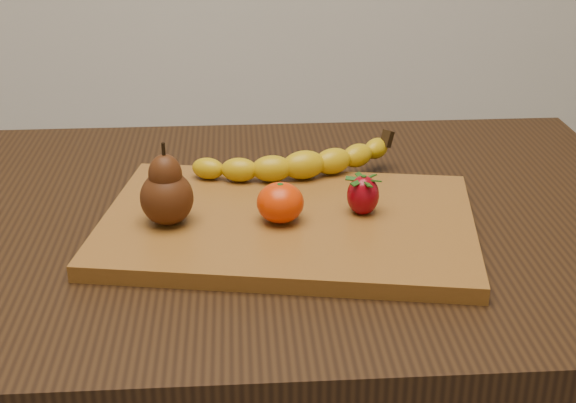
{
  "coord_description": "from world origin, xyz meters",
  "views": [
    {
      "loc": [
        -0.05,
        -0.93,
        1.21
      ],
      "look_at": [
        0.01,
        -0.05,
        0.8
      ],
      "focal_mm": 50.0,
      "sensor_mm": 36.0,
      "label": 1
    }
  ],
  "objects": [
    {
      "name": "table",
      "position": [
        0.0,
        0.0,
        0.66
      ],
      "size": [
        1.0,
        0.7,
        0.76
      ],
      "color": "black",
      "rests_on": "ground"
    },
    {
      "name": "mandarin",
      "position": [
        -0.0,
        -0.06,
        0.8
      ],
      "size": [
        0.07,
        0.07,
        0.05
      ],
      "primitive_type": "ellipsoid",
      "rotation": [
        0.0,
        0.0,
        -0.35
      ],
      "color": "red",
      "rests_on": "cutting_board"
    },
    {
      "name": "strawberry",
      "position": [
        0.1,
        -0.05,
        0.8
      ],
      "size": [
        0.05,
        0.05,
        0.05
      ],
      "primitive_type": null,
      "rotation": [
        0.0,
        0.0,
        -0.31
      ],
      "color": "maroon",
      "rests_on": "cutting_board"
    },
    {
      "name": "pear",
      "position": [
        -0.14,
        -0.06,
        0.83
      ],
      "size": [
        0.07,
        0.07,
        0.1
      ],
      "primitive_type": null,
      "rotation": [
        0.0,
        0.0,
        0.11
      ],
      "color": "#441F0B",
      "rests_on": "cutting_board"
    },
    {
      "name": "cutting_board",
      "position": [
        0.01,
        -0.05,
        0.77
      ],
      "size": [
        0.49,
        0.37,
        0.02
      ],
      "primitive_type": "cube",
      "rotation": [
        0.0,
        0.0,
        -0.17
      ],
      "color": "brown",
      "rests_on": "table"
    },
    {
      "name": "banana",
      "position": [
        0.03,
        0.07,
        0.8
      ],
      "size": [
        0.26,
        0.12,
        0.04
      ],
      "primitive_type": null,
      "rotation": [
        0.0,
        0.0,
        0.24
      ],
      "color": "#C7A109",
      "rests_on": "cutting_board"
    }
  ]
}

